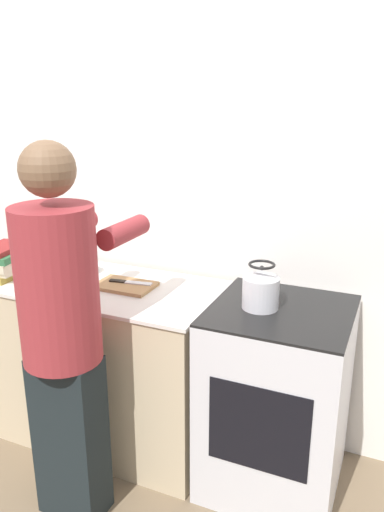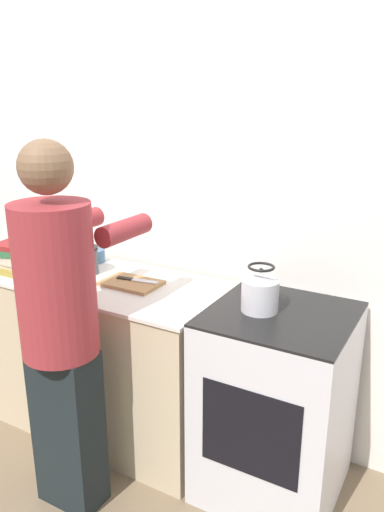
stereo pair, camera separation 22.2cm
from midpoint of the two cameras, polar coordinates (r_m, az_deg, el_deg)
name	(u,v)px [view 2 (the right image)]	position (r m, az deg, el deg)	size (l,w,h in m)	color
ground_plane	(124,475)	(2.77, -5.28, -23.75)	(12.00, 12.00, 0.00)	#7A664C
wall_back	(191,199)	(2.72, 2.28, 6.46)	(8.00, 0.05, 2.60)	white
counter	(107,355)	(2.87, -7.49, -11.18)	(1.34, 0.63, 0.90)	#C6B28E
oven	(276,403)	(2.48, 12.20, -16.23)	(0.62, 0.63, 0.92)	silver
person	(61,322)	(2.18, -11.90, -7.47)	(0.37, 0.61, 1.68)	black
cutting_board	(131,283)	(2.58, -4.51, -3.15)	(0.30, 0.20, 0.02)	#A87A4C
knife	(136,280)	(2.59, -3.99, -2.80)	(0.23, 0.07, 0.01)	silver
kettle	(260,292)	(2.23, 10.65, -4.11)	(0.16, 0.16, 0.21)	silver
bowl_prep	(94,256)	(2.97, -9.08, 0.01)	(0.13, 0.13, 0.07)	#426684
canister_jar	(84,260)	(2.76, -10.00, -0.50)	(0.16, 0.16, 0.15)	#4C4C51
book_stack	(22,255)	(2.90, -16.87, 0.06)	(0.22, 0.28, 0.17)	olive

